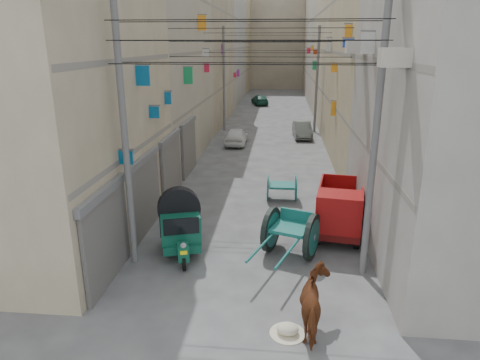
# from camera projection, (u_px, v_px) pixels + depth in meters

# --- Properties ---
(building_row_left) EXTENTS (8.00, 62.00, 14.00)m
(building_row_left) POSITION_uv_depth(u_px,v_px,m) (185.00, 46.00, 38.93)
(building_row_left) COLOR #BBAA8E
(building_row_left) RESTS_ON ground
(building_row_right) EXTENTS (8.00, 62.00, 14.00)m
(building_row_right) POSITION_uv_depth(u_px,v_px,m) (364.00, 46.00, 37.44)
(building_row_right) COLOR #A09A96
(building_row_right) RESTS_ON ground
(end_cap_building) EXTENTS (22.00, 10.00, 13.00)m
(end_cap_building) POSITION_uv_depth(u_px,v_px,m) (278.00, 45.00, 68.38)
(end_cap_building) COLOR tan
(end_cap_building) RESTS_ON ground
(shutters_left) EXTENTS (0.18, 14.40, 2.88)m
(shutters_left) POSITION_uv_depth(u_px,v_px,m) (160.00, 177.00, 17.55)
(shutters_left) COLOR #515157
(shutters_left) RESTS_ON ground
(signboards) EXTENTS (8.22, 40.52, 5.67)m
(signboards) POSITION_uv_depth(u_px,v_px,m) (267.00, 97.00, 27.29)
(signboards) COLOR #BF3816
(signboards) RESTS_ON ground
(ac_units) EXTENTS (0.70, 6.55, 3.35)m
(ac_units) POSITION_uv_depth(u_px,v_px,m) (376.00, 18.00, 12.47)
(ac_units) COLOR #B1AB9F
(ac_units) RESTS_ON ground
(utility_poles) EXTENTS (7.40, 22.20, 8.00)m
(utility_poles) POSITION_uv_depth(u_px,v_px,m) (264.00, 97.00, 22.70)
(utility_poles) COLOR #5F5F61
(utility_poles) RESTS_ON ground
(overhead_cables) EXTENTS (7.40, 22.52, 1.12)m
(overhead_cables) POSITION_uv_depth(u_px,v_px,m) (262.00, 42.00, 19.39)
(overhead_cables) COLOR black
(overhead_cables) RESTS_ON ground
(auto_rickshaw) EXTENTS (1.87, 2.55, 1.73)m
(auto_rickshaw) POSITION_uv_depth(u_px,v_px,m) (180.00, 224.00, 14.17)
(auto_rickshaw) COLOR black
(auto_rickshaw) RESTS_ON ground
(tonga_cart) EXTENTS (2.33, 3.60, 1.52)m
(tonga_cart) POSITION_uv_depth(u_px,v_px,m) (291.00, 232.00, 14.06)
(tonga_cart) COLOR black
(tonga_cart) RESTS_ON ground
(mini_truck) EXTENTS (2.06, 3.66, 1.95)m
(mini_truck) POSITION_uv_depth(u_px,v_px,m) (339.00, 213.00, 15.27)
(mini_truck) COLOR black
(mini_truck) RESTS_ON ground
(second_cart) EXTENTS (1.32, 1.17, 1.16)m
(second_cart) POSITION_uv_depth(u_px,v_px,m) (282.00, 187.00, 19.08)
(second_cart) COLOR #155E58
(second_cart) RESTS_ON ground
(feed_sack) EXTENTS (0.54, 0.44, 0.27)m
(feed_sack) POSITION_uv_depth(u_px,v_px,m) (288.00, 329.00, 10.34)
(feed_sack) COLOR beige
(feed_sack) RESTS_ON ground
(horse) EXTENTS (0.86, 1.81, 1.51)m
(horse) POSITION_uv_depth(u_px,v_px,m) (317.00, 304.00, 10.24)
(horse) COLOR brown
(horse) RESTS_ON ground
(distant_car_white) EXTENTS (1.41, 3.47, 1.18)m
(distant_car_white) POSITION_uv_depth(u_px,v_px,m) (237.00, 136.00, 29.64)
(distant_car_white) COLOR white
(distant_car_white) RESTS_ON ground
(distant_car_grey) EXTENTS (1.46, 3.60, 1.16)m
(distant_car_grey) POSITION_uv_depth(u_px,v_px,m) (302.00, 130.00, 31.80)
(distant_car_grey) COLOR #4F5350
(distant_car_grey) RESTS_ON ground
(distant_car_green) EXTENTS (2.34, 3.99, 1.08)m
(distant_car_green) POSITION_uv_depth(u_px,v_px,m) (260.00, 100.00, 49.07)
(distant_car_green) COLOR #1E5842
(distant_car_green) RESTS_ON ground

